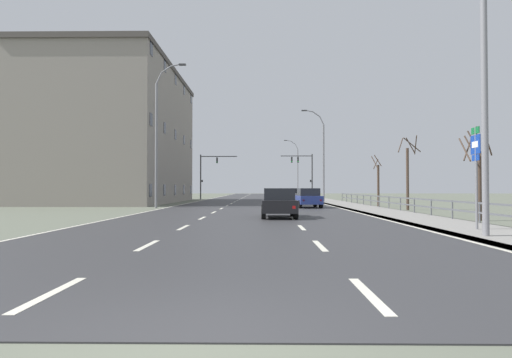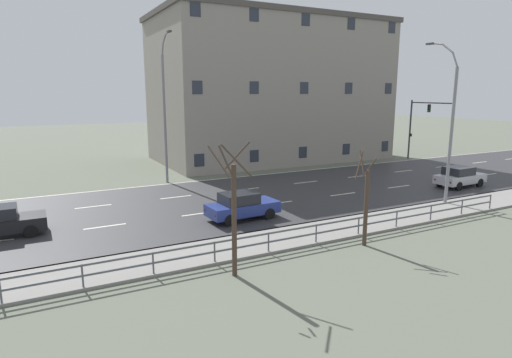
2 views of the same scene
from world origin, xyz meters
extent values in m
cube|color=#5B6051|center=(0.00, 48.00, -0.06)|extent=(160.00, 160.00, 0.12)
cube|color=#303033|center=(0.00, 60.00, 0.01)|extent=(14.00, 120.00, 0.02)
cube|color=beige|center=(-2.33, 23.60, 0.02)|extent=(0.16, 2.20, 0.01)
cube|color=beige|center=(-2.33, 29.00, 0.02)|extent=(0.16, 2.20, 0.01)
cube|color=beige|center=(-2.33, 34.40, 0.02)|extent=(0.16, 2.20, 0.01)
cube|color=beige|center=(-2.33, 39.80, 0.02)|extent=(0.16, 2.20, 0.01)
cube|color=beige|center=(-2.33, 45.20, 0.02)|extent=(0.16, 2.20, 0.01)
cube|color=beige|center=(-2.33, 50.60, 0.02)|extent=(0.16, 2.20, 0.01)
cube|color=beige|center=(-2.33, 56.00, 0.02)|extent=(0.16, 2.20, 0.01)
cube|color=beige|center=(-2.33, 61.40, 0.02)|extent=(0.16, 2.20, 0.01)
cube|color=beige|center=(-2.33, 66.80, 0.02)|extent=(0.16, 2.20, 0.01)
cube|color=beige|center=(2.33, 23.60, 0.02)|extent=(0.16, 2.20, 0.01)
cube|color=beige|center=(2.33, 29.00, 0.02)|extent=(0.16, 2.20, 0.01)
cube|color=beige|center=(2.33, 34.40, 0.02)|extent=(0.16, 2.20, 0.01)
cube|color=beige|center=(2.33, 39.80, 0.02)|extent=(0.16, 2.20, 0.01)
cube|color=beige|center=(2.33, 45.20, 0.02)|extent=(0.16, 2.20, 0.01)
cube|color=beige|center=(2.33, 50.60, 0.02)|extent=(0.16, 2.20, 0.01)
cube|color=beige|center=(2.33, 56.00, 0.02)|extent=(0.16, 2.20, 0.01)
cube|color=beige|center=(-6.85, 60.00, 0.02)|extent=(0.16, 120.00, 0.01)
cube|color=#515459|center=(9.85, 25.61, 0.95)|extent=(0.06, 38.97, 0.08)
cube|color=#515459|center=(9.85, 25.61, 0.55)|extent=(0.06, 38.97, 0.08)
cylinder|color=#515459|center=(9.85, 19.11, 0.50)|extent=(0.07, 0.07, 1.00)
cylinder|color=#515459|center=(9.85, 21.71, 0.50)|extent=(0.07, 0.07, 1.00)
cylinder|color=#515459|center=(9.85, 24.31, 0.50)|extent=(0.07, 0.07, 1.00)
cylinder|color=#515459|center=(9.85, 26.91, 0.50)|extent=(0.07, 0.07, 1.00)
cylinder|color=#515459|center=(9.85, 29.50, 0.50)|extent=(0.07, 0.07, 1.00)
cylinder|color=#515459|center=(9.85, 32.10, 0.50)|extent=(0.07, 0.07, 1.00)
cylinder|color=#515459|center=(9.85, 34.70, 0.50)|extent=(0.07, 0.07, 1.00)
cylinder|color=#515459|center=(9.85, 37.30, 0.50)|extent=(0.07, 0.07, 1.00)
cylinder|color=#515459|center=(9.85, 39.90, 0.50)|extent=(0.07, 0.07, 1.00)
cylinder|color=#515459|center=(9.85, 42.50, 0.50)|extent=(0.07, 0.07, 1.00)
cylinder|color=#515459|center=(9.85, 45.09, 0.50)|extent=(0.07, 0.07, 1.00)
cylinder|color=slate|center=(7.60, 43.89, 4.33)|extent=(0.20, 0.20, 8.65)
cylinder|color=slate|center=(7.40, 43.89, 9.09)|extent=(0.51, 0.11, 0.92)
cylinder|color=slate|center=(6.80, 43.89, 9.81)|extent=(0.85, 0.11, 0.64)
cylinder|color=slate|center=(5.92, 43.89, 10.17)|extent=(0.97, 0.11, 0.28)
cube|color=#333335|center=(5.45, 43.89, 10.20)|extent=(0.56, 0.24, 0.12)
cylinder|color=slate|center=(-7.60, 29.93, 4.96)|extent=(0.20, 0.20, 9.92)
cylinder|color=slate|center=(-7.40, 29.93, 10.34)|extent=(0.49, 0.11, 0.88)
cylinder|color=slate|center=(-6.83, 29.93, 11.02)|extent=(0.82, 0.11, 0.62)
cylinder|color=slate|center=(-6.00, 29.93, 11.37)|extent=(0.93, 0.11, 0.27)
cube|color=#333335|center=(-5.55, 29.93, 11.40)|extent=(0.56, 0.24, 0.12)
cylinder|color=#38383A|center=(-7.90, 57.08, 3.16)|extent=(0.18, 0.18, 6.33)
cylinder|color=#38383A|center=(-5.32, 57.08, 6.08)|extent=(5.16, 0.12, 0.12)
cube|color=black|center=(-5.58, 57.08, 5.53)|extent=(0.20, 0.28, 0.80)
sphere|color=#2D2D2D|center=(-5.58, 56.93, 5.79)|extent=(0.14, 0.14, 0.14)
sphere|color=#2D2D2D|center=(-5.58, 56.93, 5.53)|extent=(0.14, 0.14, 0.14)
sphere|color=green|center=(-5.58, 56.93, 5.27)|extent=(0.14, 0.14, 0.14)
cube|color=black|center=(-7.68, 57.03, 2.60)|extent=(0.18, 0.12, 0.32)
cube|color=black|center=(1.66, 18.79, 0.65)|extent=(1.76, 4.10, 0.64)
cube|color=slate|center=(1.66, 19.49, 1.25)|extent=(1.40, 0.08, 0.51)
cylinder|color=black|center=(2.47, 20.06, 0.33)|extent=(0.22, 0.66, 0.66)
cylinder|color=black|center=(0.85, 20.06, 0.33)|extent=(0.22, 0.66, 0.66)
cube|color=#B7B7BC|center=(4.44, 49.39, 0.65)|extent=(1.91, 4.16, 0.64)
cube|color=black|center=(4.45, 49.14, 1.27)|extent=(1.63, 2.05, 0.60)
cube|color=slate|center=(4.42, 50.09, 1.25)|extent=(1.41, 0.13, 0.51)
cylinder|color=black|center=(5.21, 50.69, 0.33)|extent=(0.24, 0.67, 0.66)
cylinder|color=black|center=(3.59, 50.63, 0.33)|extent=(0.24, 0.67, 0.66)
cylinder|color=black|center=(5.30, 48.15, 0.33)|extent=(0.24, 0.67, 0.66)
cylinder|color=black|center=(3.68, 48.09, 0.33)|extent=(0.24, 0.67, 0.66)
cube|color=red|center=(3.86, 47.34, 0.65)|extent=(0.16, 0.05, 0.14)
cube|color=red|center=(5.18, 47.39, 0.65)|extent=(0.16, 0.05, 0.14)
cube|color=navy|center=(4.48, 30.83, 0.65)|extent=(1.99, 4.19, 0.64)
cube|color=black|center=(4.49, 30.58, 1.27)|extent=(1.67, 2.08, 0.60)
cube|color=slate|center=(4.44, 31.53, 1.25)|extent=(1.41, 0.16, 0.51)
cylinder|color=black|center=(5.22, 32.15, 0.33)|extent=(0.26, 0.67, 0.66)
cylinder|color=black|center=(3.60, 32.06, 0.33)|extent=(0.26, 0.67, 0.66)
cylinder|color=black|center=(5.36, 29.61, 0.33)|extent=(0.26, 0.67, 0.66)
cylinder|color=black|center=(3.74, 29.52, 0.33)|extent=(0.26, 0.67, 0.66)
cube|color=red|center=(3.94, 28.77, 0.65)|extent=(0.16, 0.05, 0.14)
cube|color=red|center=(5.25, 28.84, 0.65)|extent=(0.16, 0.05, 0.14)
cube|color=gray|center=(-15.38, 43.83, 7.14)|extent=(13.02, 23.75, 14.28)
cube|color=#4C4742|center=(-15.38, 43.83, 14.53)|extent=(13.28, 24.22, 0.50)
cube|color=#282D38|center=(-8.85, 33.16, 1.40)|extent=(0.04, 0.90, 1.10)
cube|color=#282D38|center=(-8.85, 38.49, 1.40)|extent=(0.04, 0.90, 1.10)
cube|color=#282D38|center=(-8.85, 43.83, 1.40)|extent=(0.04, 0.90, 1.10)
cube|color=#282D38|center=(-8.85, 49.17, 1.40)|extent=(0.04, 0.90, 1.10)
cube|color=#282D38|center=(-8.85, 54.51, 1.40)|extent=(0.04, 0.90, 1.10)
cube|color=#282D38|center=(-8.85, 33.16, 7.54)|extent=(0.04, 0.90, 1.10)
cube|color=#282D38|center=(-8.85, 38.49, 7.54)|extent=(0.04, 0.90, 1.10)
cube|color=#282D38|center=(-8.85, 43.83, 7.54)|extent=(0.04, 0.90, 1.10)
cube|color=#282D38|center=(-8.85, 49.17, 7.54)|extent=(0.04, 0.90, 1.10)
cube|color=#282D38|center=(-8.85, 54.51, 7.54)|extent=(0.04, 0.90, 1.10)
cube|color=#282D38|center=(-8.85, 33.16, 13.68)|extent=(0.04, 0.90, 1.10)
cube|color=#282D38|center=(-8.85, 38.49, 13.68)|extent=(0.04, 0.90, 1.10)
cube|color=#282D38|center=(-8.85, 43.83, 13.68)|extent=(0.04, 0.90, 1.10)
cube|color=#282D38|center=(-8.85, 49.17, 13.68)|extent=(0.04, 0.90, 1.10)
cube|color=#282D38|center=(-8.85, 54.51, 13.68)|extent=(0.04, 0.90, 1.10)
cylinder|color=#423328|center=(11.28, 27.17, 2.23)|extent=(0.20, 0.20, 4.47)
cylinder|color=#423328|center=(11.83, 27.03, 4.69)|extent=(0.31, 1.16, 1.30)
cylinder|color=#423328|center=(10.90, 27.50, 4.72)|extent=(0.66, 0.85, 1.15)
cylinder|color=#423328|center=(11.39, 26.81, 4.61)|extent=(0.78, 0.32, 1.16)
cylinder|color=#423328|center=(11.40, 26.52, 4.64)|extent=(1.35, 0.35, 1.03)
cylinder|color=#423328|center=(11.01, 34.07, 1.81)|extent=(0.20, 0.20, 3.62)
cylinder|color=#423328|center=(10.90, 33.78, 3.99)|extent=(0.63, 0.29, 1.04)
cylinder|color=#423328|center=(10.65, 33.85, 3.82)|extent=(0.47, 0.78, 1.23)
cylinder|color=#423328|center=(10.86, 34.31, 3.72)|extent=(0.55, 0.37, 0.94)
camera|label=1|loc=(0.77, -4.41, 1.57)|focal=30.63mm
camera|label=2|loc=(25.79, 20.52, 7.12)|focal=30.16mm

